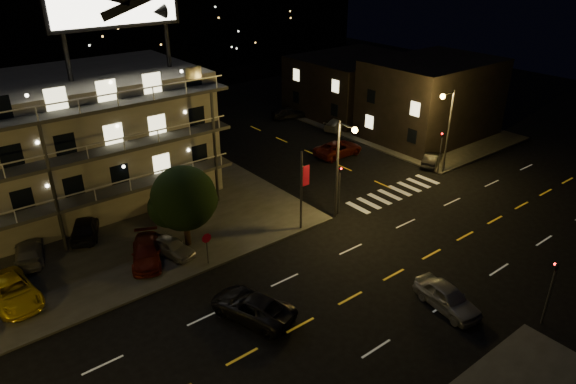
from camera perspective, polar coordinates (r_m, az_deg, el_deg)
ground at (r=31.38m, az=4.27°, el=-13.08°), size 140.00×140.00×0.00m
curb_ne at (r=63.25m, az=12.29°, el=7.23°), size 16.00×24.00×0.15m
motel at (r=44.48m, az=-27.31°, el=4.10°), size 28.00×13.80×18.10m
side_bldg_front at (r=59.73m, az=15.61°, el=9.97°), size 14.06×10.00×8.50m
side_bldg_back at (r=67.40m, az=7.29°, el=11.80°), size 14.06×12.00×7.00m
streetlight_nc at (r=38.94m, az=5.91°, el=3.51°), size 0.44×1.92×8.00m
streetlight_ne at (r=49.12m, az=17.26°, el=7.27°), size 1.92×0.44×8.00m
signal_nw at (r=40.58m, az=5.72°, el=0.79°), size 0.20×0.27×4.60m
signal_sw at (r=32.37m, az=27.21°, el=-9.35°), size 0.20×0.27×4.60m
signal_ne at (r=49.89m, az=16.63°, el=4.71°), size 0.27×0.20×4.60m
banner_north at (r=37.76m, az=1.58°, el=0.36°), size 0.83×0.16×6.40m
stop_sign at (r=34.70m, az=-9.00°, el=-5.69°), size 0.91×0.11×2.61m
tree at (r=36.18m, az=-11.55°, el=-0.89°), size 4.76×4.59×6.00m
lot_car_2 at (r=35.50m, az=-28.29°, el=-9.70°), size 2.83×5.32×1.42m
lot_car_3 at (r=36.33m, az=-15.44°, el=-6.46°), size 3.66×5.02×1.35m
lot_car_4 at (r=36.63m, az=-12.89°, el=-5.93°), size 2.58×4.01×1.27m
lot_car_7 at (r=39.31m, az=-26.85°, el=-5.96°), size 2.81×4.73×1.28m
lot_car_8 at (r=40.68m, az=-21.62°, el=-3.59°), size 3.56×4.88×1.54m
lot_car_9 at (r=42.06m, az=-13.37°, el=-1.56°), size 2.81×4.17×1.30m
side_car_0 at (r=52.36m, az=15.73°, el=3.55°), size 4.11×2.87×1.28m
side_car_1 at (r=53.00m, az=5.60°, el=4.82°), size 5.39×2.54×1.49m
side_car_2 at (r=60.82m, az=5.62°, el=7.56°), size 5.03×3.32×1.36m
side_car_3 at (r=64.51m, az=0.05°, el=8.80°), size 4.56×3.08×1.44m
road_car_east at (r=32.53m, az=17.27°, el=-11.11°), size 2.44×4.64×1.51m
road_car_west at (r=30.55m, az=-4.00°, el=-12.58°), size 3.91×5.73×1.46m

